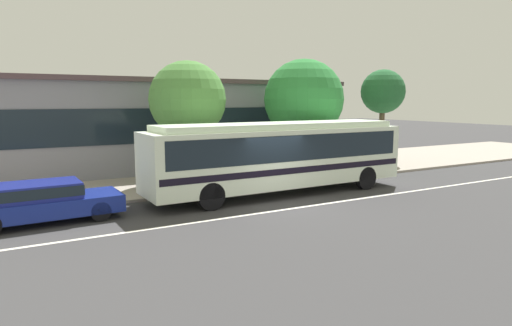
{
  "coord_description": "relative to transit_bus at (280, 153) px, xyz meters",
  "views": [
    {
      "loc": [
        -8.7,
        -13.57,
        3.83
      ],
      "look_at": [
        0.13,
        1.99,
        1.3
      ],
      "focal_mm": 31.0,
      "sensor_mm": 36.0,
      "label": 1
    }
  ],
  "objects": [
    {
      "name": "ground_plane",
      "position": [
        -0.99,
        -1.55,
        -1.71
      ],
      "size": [
        120.0,
        120.0,
        0.0
      ],
      "primitive_type": "plane",
      "color": "#3A393B"
    },
    {
      "name": "sidewalk_slab",
      "position": [
        -0.99,
        5.35,
        -1.65
      ],
      "size": [
        60.0,
        8.0,
        0.12
      ],
      "primitive_type": "cube",
      "color": "#A4988D",
      "rests_on": "ground_plane"
    },
    {
      "name": "bus_stop_sign",
      "position": [
        3.27,
        1.68,
        0.05
      ],
      "size": [
        0.11,
        0.44,
        2.56
      ],
      "color": "gray",
      "rests_on": "sidewalk_slab"
    },
    {
      "name": "pedestrian_waiting_near_sign",
      "position": [
        5.41,
        1.96,
        -0.55
      ],
      "size": [
        0.48,
        0.48,
        1.76
      ],
      "color": "navy",
      "rests_on": "sidewalk_slab"
    },
    {
      "name": "lane_stripe_center",
      "position": [
        -0.99,
        -2.35,
        -1.71
      ],
      "size": [
        56.0,
        0.16,
        0.01
      ],
      "primitive_type": "cube",
      "color": "silver",
      "rests_on": "ground_plane"
    },
    {
      "name": "street_tree_far_end",
      "position": [
        10.18,
        4.45,
        2.62
      ],
      "size": [
        2.62,
        2.62,
        5.57
      ],
      "color": "brown",
      "rests_on": "sidewalk_slab"
    },
    {
      "name": "street_tree_mid_block",
      "position": [
        3.75,
        3.59,
        2.19
      ],
      "size": [
        4.09,
        4.09,
        5.83
      ],
      "color": "brown",
      "rests_on": "sidewalk_slab"
    },
    {
      "name": "transit_bus",
      "position": [
        0.0,
        0.0,
        0.0
      ],
      "size": [
        11.21,
        2.61,
        2.94
      ],
      "color": "white",
      "rests_on": "ground_plane"
    },
    {
      "name": "sedan_behind_bus",
      "position": [
        -8.88,
        0.03,
        -0.99
      ],
      "size": [
        4.7,
        1.98,
        1.29
      ],
      "color": "navy",
      "rests_on": "ground_plane"
    },
    {
      "name": "street_tree_near_stop",
      "position": [
        -2.56,
        3.62,
        2.16
      ],
      "size": [
        3.42,
        3.42,
        5.47
      ],
      "color": "brown",
      "rests_on": "sidewalk_slab"
    },
    {
      "name": "station_building",
      "position": [
        -1.68,
        10.37,
        0.79
      ],
      "size": [
        20.63,
        8.37,
        4.98
      ],
      "color": "gray",
      "rests_on": "ground_plane"
    }
  ]
}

